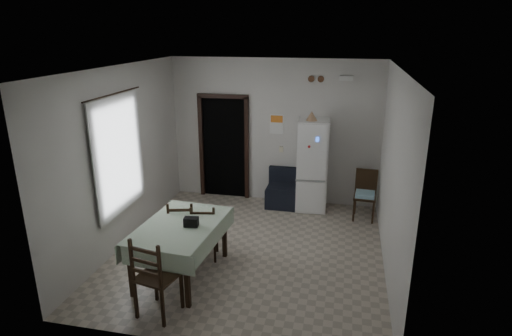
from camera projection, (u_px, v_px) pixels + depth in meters
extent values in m
plane|color=#AA9C8A|center=(250.00, 250.00, 6.94)|extent=(4.50, 4.50, 0.00)
cube|color=black|center=(227.00, 146.00, 9.11)|extent=(0.90, 0.45, 2.10)
cube|color=black|center=(202.00, 147.00, 8.98)|extent=(0.08, 0.10, 2.18)
cube|color=black|center=(247.00, 150.00, 8.79)|extent=(0.08, 0.10, 2.18)
cube|color=black|center=(223.00, 96.00, 8.54)|extent=(1.06, 0.10, 0.08)
cube|color=silver|center=(113.00, 155.00, 6.70)|extent=(0.10, 1.20, 1.60)
cube|color=beige|center=(119.00, 155.00, 6.68)|extent=(0.02, 1.45, 1.85)
cylinder|color=black|center=(113.00, 94.00, 6.38)|extent=(0.02, 1.60, 0.02)
cube|color=white|center=(277.00, 124.00, 8.50)|extent=(0.28, 0.02, 0.40)
cube|color=orange|center=(277.00, 119.00, 8.47)|extent=(0.24, 0.01, 0.14)
cube|color=beige|center=(281.00, 149.00, 8.65)|extent=(0.08, 0.02, 0.12)
cylinder|color=#553522|center=(311.00, 79.00, 8.09)|extent=(0.12, 0.03, 0.12)
cylinder|color=#553522|center=(321.00, 79.00, 8.06)|extent=(0.12, 0.03, 0.12)
cube|color=white|center=(346.00, 78.00, 7.93)|extent=(0.25, 0.07, 0.09)
cone|color=tan|center=(312.00, 116.00, 7.93)|extent=(0.22, 0.22, 0.17)
cube|color=black|center=(191.00, 222.00, 5.94)|extent=(0.21, 0.14, 0.13)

